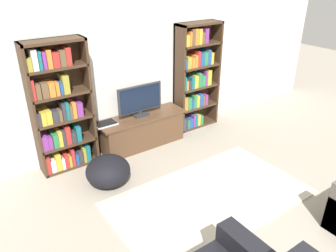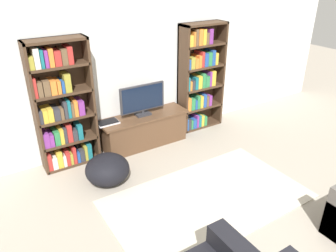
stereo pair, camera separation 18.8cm
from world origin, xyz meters
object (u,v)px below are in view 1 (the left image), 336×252
tv_stand (142,130)px  beanbag_ottoman (108,171)px  laptop (106,124)px  bookshelf_right (195,77)px  bookshelf_left (59,110)px  television (140,100)px

tv_stand → beanbag_ottoman: size_ratio=2.44×
laptop → beanbag_ottoman: bearing=-114.7°
bookshelf_right → tv_stand: bookshelf_right is taller
bookshelf_left → bookshelf_right: bearing=0.0°
tv_stand → laptop: bearing=176.1°
tv_stand → beanbag_ottoman: tv_stand is taller
television → bookshelf_left: bearing=176.3°
television → beanbag_ottoman: 1.29m
tv_stand → television: television is taller
television → laptop: television is taller
bookshelf_right → laptop: bearing=-177.9°
bookshelf_right → tv_stand: size_ratio=1.27×
bookshelf_left → beanbag_ottoman: bearing=-68.3°
bookshelf_left → laptop: size_ratio=5.62×
bookshelf_right → beanbag_ottoman: (-2.06, -0.76, -0.72)m
bookshelf_left → bookshelf_right: (2.37, 0.00, 0.04)m
beanbag_ottoman → bookshelf_left: bearing=111.7°
bookshelf_right → television: bearing=-176.0°
laptop → tv_stand: bearing=-3.9°
bookshelf_left → television: bookshelf_left is taller
bookshelf_right → laptop: size_ratio=5.62×
tv_stand → beanbag_ottoman: 1.13m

